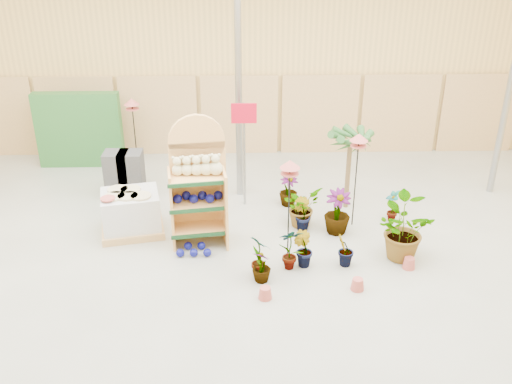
# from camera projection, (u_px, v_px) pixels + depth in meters

# --- Properties ---
(room) EXTENTS (15.20, 12.10, 4.70)m
(room) POSITION_uv_depth(u_px,v_px,m) (238.00, 140.00, 9.13)
(room) COLOR gray
(room) RESTS_ON ground
(display_shelf) EXTENTS (1.09, 0.78, 2.40)m
(display_shelf) POSITION_uv_depth(u_px,v_px,m) (198.00, 186.00, 10.21)
(display_shelf) COLOR tan
(display_shelf) RESTS_ON ground
(teddy_bears) EXTENTS (0.89, 0.25, 0.39)m
(teddy_bears) POSITION_uv_depth(u_px,v_px,m) (199.00, 167.00, 9.92)
(teddy_bears) COLOR beige
(teddy_bears) RESTS_ON display_shelf
(gazing_balls_shelf) EXTENTS (0.88, 0.30, 0.17)m
(gazing_balls_shelf) POSITION_uv_depth(u_px,v_px,m) (198.00, 197.00, 10.15)
(gazing_balls_shelf) COLOR #0B0E67
(gazing_balls_shelf) RESTS_ON display_shelf
(gazing_balls_floor) EXTENTS (0.63, 0.39, 0.15)m
(gazing_balls_floor) POSITION_uv_depth(u_px,v_px,m) (194.00, 250.00, 10.18)
(gazing_balls_floor) COLOR #0B0E67
(gazing_balls_floor) RESTS_ON ground
(pallet_stack) EXTENTS (1.32, 1.17, 0.85)m
(pallet_stack) POSITION_uv_depth(u_px,v_px,m) (131.00, 213.00, 10.75)
(pallet_stack) COLOR tan
(pallet_stack) RESTS_ON ground
(charcoal_planters) EXTENTS (0.80, 0.50, 1.00)m
(charcoal_planters) POSITION_uv_depth(u_px,v_px,m) (125.00, 174.00, 12.15)
(charcoal_planters) COLOR #2E2E2E
(charcoal_planters) RESTS_ON ground
(trellis_stock) EXTENTS (2.00, 0.30, 1.80)m
(trellis_stock) POSITION_uv_depth(u_px,v_px,m) (79.00, 130.00, 13.48)
(trellis_stock) COLOR #276027
(trellis_stock) RESTS_ON ground
(offer_sign) EXTENTS (0.50, 0.08, 2.20)m
(offer_sign) POSITION_uv_depth(u_px,v_px,m) (244.00, 134.00, 11.28)
(offer_sign) COLOR gray
(offer_sign) RESTS_ON ground
(bird_table_front) EXTENTS (0.34, 0.34, 1.89)m
(bird_table_front) POSITION_uv_depth(u_px,v_px,m) (290.00, 168.00, 9.30)
(bird_table_front) COLOR black
(bird_table_front) RESTS_ON ground
(bird_table_right) EXTENTS (0.34, 0.34, 1.89)m
(bird_table_right) POSITION_uv_depth(u_px,v_px,m) (359.00, 141.00, 10.42)
(bird_table_right) COLOR black
(bird_table_right) RESTS_ON ground
(bird_table_back) EXTENTS (0.34, 0.34, 1.87)m
(bird_table_back) POSITION_uv_depth(u_px,v_px,m) (132.00, 104.00, 12.51)
(bird_table_back) COLOR black
(bird_table_back) RESTS_ON ground
(palm) EXTENTS (0.70, 0.70, 1.78)m
(palm) POSITION_uv_depth(u_px,v_px,m) (351.00, 138.00, 11.22)
(palm) COLOR brown
(palm) RESTS_ON ground
(potted_plant_0) EXTENTS (0.47, 0.50, 0.78)m
(potted_plant_0) POSITION_uv_depth(u_px,v_px,m) (259.00, 255.00, 9.43)
(potted_plant_0) COLOR #275422
(potted_plant_0) RESTS_ON ground
(potted_plant_1) EXTENTS (0.45, 0.44, 0.64)m
(potted_plant_1) POSITION_uv_depth(u_px,v_px,m) (303.00, 249.00, 9.74)
(potted_plant_1) COLOR #275422
(potted_plant_1) RESTS_ON ground
(potted_plant_3) EXTENTS (0.53, 0.53, 0.87)m
(potted_plant_3) POSITION_uv_depth(u_px,v_px,m) (337.00, 212.00, 10.72)
(potted_plant_3) COLOR #275422
(potted_plant_3) RESTS_ON ground
(potted_plant_4) EXTENTS (0.27, 0.37, 0.66)m
(potted_plant_4) POSITION_uv_depth(u_px,v_px,m) (392.00, 206.00, 11.19)
(potted_plant_4) COLOR #275422
(potted_plant_4) RESTS_ON ground
(potted_plant_5) EXTENTS (0.45, 0.46, 0.65)m
(potted_plant_5) POSITION_uv_depth(u_px,v_px,m) (302.00, 214.00, 10.86)
(potted_plant_5) COLOR #275422
(potted_plant_5) RESTS_ON ground
(potted_plant_6) EXTENTS (0.95, 0.95, 0.80)m
(potted_plant_6) POSITION_uv_depth(u_px,v_px,m) (301.00, 207.00, 11.00)
(potted_plant_6) COLOR #275422
(potted_plant_6) RESTS_ON ground
(potted_plant_7) EXTENTS (0.43, 0.43, 0.56)m
(potted_plant_7) POSITION_uv_depth(u_px,v_px,m) (262.00, 266.00, 9.33)
(potted_plant_7) COLOR #275422
(potted_plant_7) RESTS_ON ground
(potted_plant_8) EXTENTS (0.46, 0.35, 0.79)m
(potted_plant_8) POSITION_uv_depth(u_px,v_px,m) (290.00, 248.00, 9.63)
(potted_plant_8) COLOR #275422
(potted_plant_8) RESTS_ON ground
(potted_plant_9) EXTENTS (0.42, 0.43, 0.61)m
(potted_plant_9) POSITION_uv_depth(u_px,v_px,m) (345.00, 251.00, 9.72)
(potted_plant_9) COLOR #275422
(potted_plant_9) RESTS_ON ground
(potted_plant_10) EXTENTS (1.24, 1.29, 1.11)m
(potted_plant_10) POSITION_uv_depth(u_px,v_px,m) (400.00, 230.00, 9.87)
(potted_plant_10) COLOR #275422
(potted_plant_10) RESTS_ON ground
(potted_plant_11) EXTENTS (0.48, 0.48, 0.69)m
(potted_plant_11) POSITION_uv_depth(u_px,v_px,m) (288.00, 190.00, 11.80)
(potted_plant_11) COLOR #275422
(potted_plant_11) RESTS_ON ground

